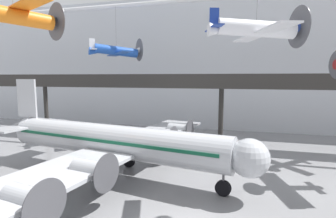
{
  "coord_description": "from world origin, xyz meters",
  "views": [
    {
      "loc": [
        2.78,
        -15.17,
        9.62
      ],
      "look_at": [
        -3.99,
        8.89,
        6.57
      ],
      "focal_mm": 28.0,
      "sensor_mm": 36.0,
      "label": 1
    }
  ],
  "objects_px": {
    "airliner_silver_main": "(111,141)",
    "suspended_plane_white_twin": "(256,29)",
    "suspended_plane_orange_highwing": "(13,15)",
    "suspended_plane_blue_trainer": "(116,51)"
  },
  "relations": [
    {
      "from": "airliner_silver_main",
      "to": "suspended_plane_orange_highwing",
      "type": "xyz_separation_m",
      "value": [
        -4.84,
        -5.86,
        10.97
      ]
    },
    {
      "from": "airliner_silver_main",
      "to": "suspended_plane_blue_trainer",
      "type": "height_order",
      "value": "suspended_plane_blue_trainer"
    },
    {
      "from": "suspended_plane_white_twin",
      "to": "suspended_plane_orange_highwing",
      "type": "relative_size",
      "value": 0.94
    },
    {
      "from": "airliner_silver_main",
      "to": "suspended_plane_white_twin",
      "type": "xyz_separation_m",
      "value": [
        12.99,
        -4.63,
        9.3
      ]
    },
    {
      "from": "suspended_plane_blue_trainer",
      "to": "suspended_plane_white_twin",
      "type": "distance_m",
      "value": 25.34
    },
    {
      "from": "airliner_silver_main",
      "to": "suspended_plane_blue_trainer",
      "type": "bearing_deg",
      "value": 123.19
    },
    {
      "from": "suspended_plane_blue_trainer",
      "to": "suspended_plane_orange_highwing",
      "type": "relative_size",
      "value": 0.93
    },
    {
      "from": "suspended_plane_white_twin",
      "to": "suspended_plane_orange_highwing",
      "type": "bearing_deg",
      "value": 164.13
    },
    {
      "from": "airliner_silver_main",
      "to": "suspended_plane_white_twin",
      "type": "bearing_deg",
      "value": -10.03
    },
    {
      "from": "airliner_silver_main",
      "to": "suspended_plane_orange_highwing",
      "type": "distance_m",
      "value": 13.35
    }
  ]
}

